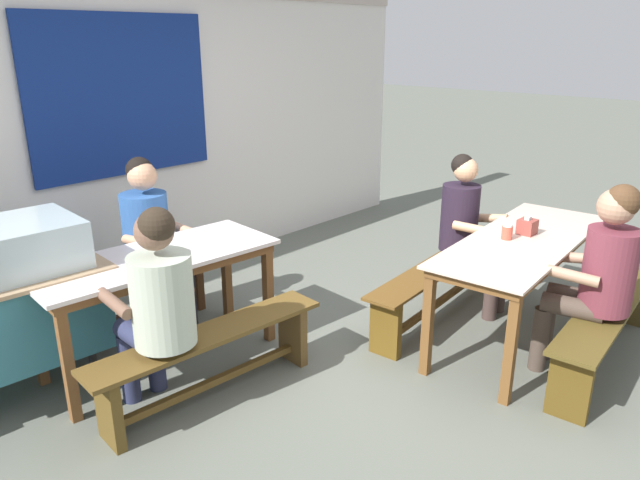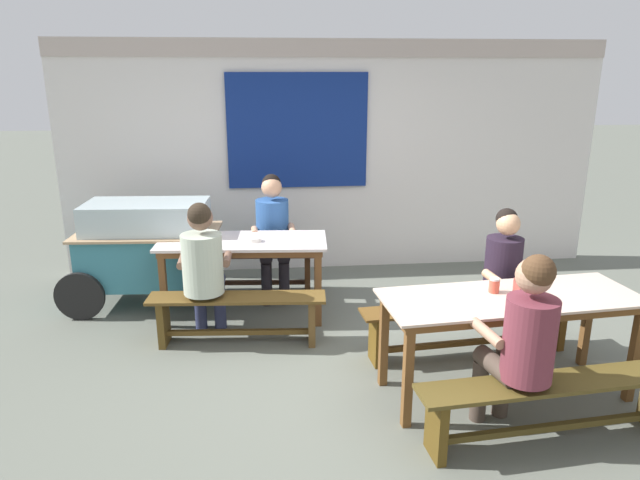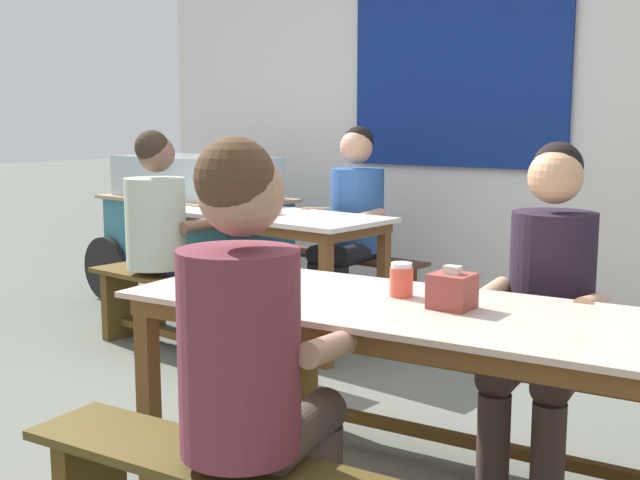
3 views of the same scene
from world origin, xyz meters
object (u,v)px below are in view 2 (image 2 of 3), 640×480
(dining_table_near, at_px, (510,306))
(person_near_front, at_px, (523,336))
(person_center_facing, at_px, (273,228))
(bench_far_back, at_px, (250,267))
(person_right_near_table, at_px, (507,278))
(dining_table_far, at_px, (243,248))
(bench_far_front, at_px, (237,312))
(bench_near_front, at_px, (552,400))
(bench_near_back, at_px, (469,322))
(person_left_back_turned, at_px, (203,263))
(condiment_jar, at_px, (494,285))
(soup_bowl, at_px, (254,239))
(food_cart, at_px, (147,246))
(tissue_box, at_px, (525,287))

(dining_table_near, bearing_deg, person_near_front, -106.83)
(person_center_facing, bearing_deg, bench_far_back, 162.33)
(dining_table_near, distance_m, person_right_near_table, 0.60)
(dining_table_far, distance_m, person_center_facing, 0.61)
(bench_far_back, xyz_separation_m, person_near_front, (1.74, -2.80, 0.46))
(bench_far_front, xyz_separation_m, bench_near_front, (2.05, -1.62, 0.01))
(person_center_facing, bearing_deg, bench_near_back, -43.87)
(person_center_facing, distance_m, person_left_back_turned, 1.23)
(bench_near_back, relative_size, person_left_back_turned, 1.47)
(bench_far_front, distance_m, condiment_jar, 2.18)
(person_right_near_table, distance_m, soup_bowl, 2.29)
(person_near_front, bearing_deg, dining_table_near, 73.17)
(food_cart, xyz_separation_m, person_near_front, (2.75, -2.56, 0.11))
(dining_table_far, relative_size, bench_near_back, 0.87)
(soup_bowl, bearing_deg, bench_near_back, -27.77)
(person_right_near_table, bearing_deg, condiment_jar, -123.43)
(dining_table_near, height_order, bench_near_front, dining_table_near)
(dining_table_near, relative_size, bench_far_front, 1.23)
(person_right_near_table, bearing_deg, dining_table_near, -111.09)
(dining_table_near, distance_m, bench_near_back, 0.73)
(bench_near_front, xyz_separation_m, person_left_back_turned, (-2.33, 1.70, 0.43))
(bench_near_back, xyz_separation_m, person_center_facing, (-1.60, 1.54, 0.45))
(bench_far_back, height_order, bench_far_front, same)
(bench_far_front, distance_m, person_center_facing, 1.27)
(bench_near_front, xyz_separation_m, soup_bowl, (-1.90, 2.16, 0.49))
(person_left_back_turned, xyz_separation_m, soup_bowl, (0.43, 0.46, 0.06))
(bench_far_back, bearing_deg, dining_table_near, -49.47)
(bench_near_back, bearing_deg, person_left_back_turned, 167.85)
(food_cart, height_order, soup_bowl, food_cart)
(food_cart, relative_size, soup_bowl, 13.19)
(bench_near_front, bearing_deg, dining_table_far, 131.97)
(dining_table_near, relative_size, soup_bowl, 14.48)
(bench_far_back, distance_m, person_near_front, 3.32)
(bench_far_back, xyz_separation_m, bench_near_back, (1.86, -1.62, 0.00))
(person_near_front, bearing_deg, food_cart, 137.04)
(dining_table_far, bearing_deg, condiment_jar, -39.58)
(bench_near_front, distance_m, condiment_jar, 0.88)
(bench_far_front, distance_m, food_cart, 1.39)
(dining_table_far, height_order, bench_far_back, dining_table_far)
(person_left_back_turned, xyz_separation_m, condiment_jar, (2.18, -1.00, 0.10))
(bench_near_front, height_order, person_right_near_table, person_right_near_table)
(bench_far_back, height_order, person_center_facing, person_center_facing)
(bench_far_back, relative_size, condiment_jar, 13.53)
(bench_near_back, relative_size, tissue_box, 14.43)
(food_cart, bearing_deg, person_center_facing, 6.91)
(bench_far_back, xyz_separation_m, person_right_near_table, (2.12, -1.68, 0.42))
(food_cart, bearing_deg, person_right_near_table, -24.70)
(bench_near_front, bearing_deg, tissue_box, 84.86)
(dining_table_far, distance_m, person_near_front, 2.82)
(bench_far_back, distance_m, condiment_jar, 2.86)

